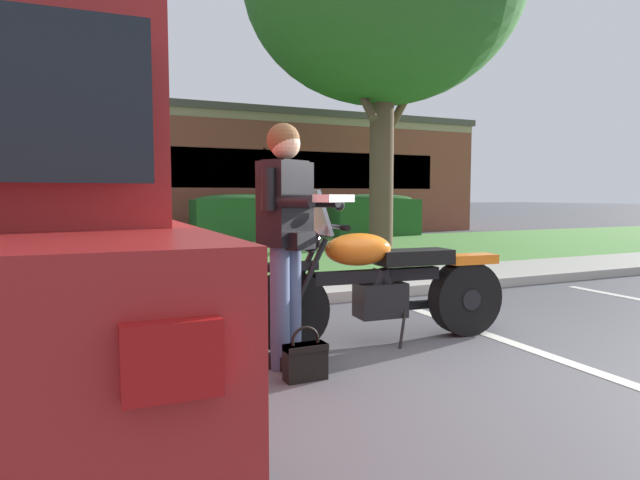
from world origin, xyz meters
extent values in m
plane|color=#4C4C51|center=(0.00, 0.00, 0.00)|extent=(140.00, 140.00, 0.00)
cube|color=#ADA89E|center=(0.00, 2.83, 0.06)|extent=(60.00, 0.20, 0.12)
cube|color=#ADA89E|center=(0.00, 3.68, 0.04)|extent=(60.00, 1.50, 0.08)
cube|color=#518E3D|center=(0.00, 7.64, 0.03)|extent=(60.00, 6.40, 0.06)
cube|color=silver|center=(-2.10, 0.20, 0.00)|extent=(0.29, 4.40, 0.01)
cube|color=silver|center=(0.60, 0.20, 0.00)|extent=(0.29, 4.40, 0.01)
cylinder|color=black|center=(-1.14, 1.13, 0.32)|extent=(0.65, 0.15, 0.64)
cylinder|color=black|center=(-1.14, 1.13, 0.32)|extent=(0.19, 0.13, 0.18)
cylinder|color=black|center=(0.46, 1.01, 0.32)|extent=(0.65, 0.23, 0.64)
cylinder|color=black|center=(0.46, 1.01, 0.32)|extent=(0.19, 0.21, 0.18)
cube|color=black|center=(-1.14, 1.13, 0.67)|extent=(0.45, 0.17, 0.06)
cube|color=orange|center=(0.51, 1.00, 0.66)|extent=(0.45, 0.23, 0.08)
cylinder|color=black|center=(-1.01, 1.04, 0.60)|extent=(0.31, 0.07, 0.58)
cylinder|color=black|center=(-1.00, 1.20, 0.60)|extent=(0.31, 0.07, 0.58)
sphere|color=black|center=(-0.97, 1.12, 0.86)|extent=(0.17, 0.17, 0.17)
cylinder|color=black|center=(-0.83, 1.11, 0.98)|extent=(0.09, 0.72, 0.03)
cylinder|color=black|center=(-0.86, 0.75, 0.98)|extent=(0.05, 0.10, 0.04)
cylinder|color=black|center=(-0.80, 1.47, 0.98)|extent=(0.05, 0.10, 0.04)
sphere|color=black|center=(-0.87, 0.81, 1.14)|extent=(0.08, 0.08, 0.08)
sphere|color=black|center=(-0.82, 1.41, 1.14)|extent=(0.08, 0.08, 0.08)
cube|color=#B2BCC6|center=(-0.91, 1.12, 1.08)|extent=(0.17, 0.37, 0.35)
cube|color=black|center=(-0.39, 1.07, 0.56)|extent=(1.10, 0.19, 0.10)
ellipsoid|color=orange|center=(-0.56, 1.09, 0.78)|extent=(0.58, 0.36, 0.26)
cube|color=black|center=(-0.06, 1.05, 0.70)|extent=(0.66, 0.33, 0.12)
cube|color=black|center=(-0.36, 1.07, 0.36)|extent=(0.42, 0.27, 0.28)
cylinder|color=black|center=(-0.39, 1.08, 0.52)|extent=(0.18, 0.13, 0.21)
cylinder|color=black|center=(-0.33, 1.07, 0.52)|extent=(0.18, 0.13, 0.21)
cylinder|color=black|center=(0.02, 1.18, 0.26)|extent=(0.60, 0.13, 0.08)
cylinder|color=black|center=(0.22, 1.17, 0.26)|extent=(0.60, 0.13, 0.08)
cylinder|color=black|center=(-0.25, 0.90, 0.15)|extent=(0.13, 0.11, 0.30)
cube|color=black|center=(-1.21, 0.85, 0.05)|extent=(0.22, 0.26, 0.10)
cube|color=black|center=(-1.33, 0.77, 0.05)|extent=(0.22, 0.26, 0.10)
cylinder|color=#47567A|center=(-1.22, 0.86, 0.43)|extent=(0.14, 0.14, 0.86)
cylinder|color=#47567A|center=(-1.34, 0.79, 0.43)|extent=(0.14, 0.14, 0.86)
cube|color=black|center=(-1.28, 0.83, 1.15)|extent=(0.44, 0.39, 0.58)
cube|color=black|center=(-1.28, 0.83, 1.42)|extent=(0.36, 0.33, 0.06)
sphere|color=tan|center=(-1.28, 0.83, 1.56)|extent=(0.21, 0.21, 0.21)
sphere|color=brown|center=(-1.29, 0.84, 1.59)|extent=(0.23, 0.23, 0.23)
cube|color=black|center=(-1.21, 0.72, 0.90)|extent=(0.24, 0.20, 0.12)
cylinder|color=black|center=(-1.06, 0.78, 1.17)|extent=(0.26, 0.34, 0.09)
cylinder|color=black|center=(-1.33, 0.61, 1.17)|extent=(0.26, 0.34, 0.09)
cylinder|color=black|center=(-1.08, 0.93, 1.25)|extent=(0.10, 0.10, 0.28)
cylinder|color=black|center=(-1.46, 0.69, 1.25)|extent=(0.10, 0.10, 0.28)
cube|color=white|center=(-1.12, 0.57, 1.19)|extent=(0.44, 0.44, 0.05)
cube|color=black|center=(-1.27, 0.51, 0.12)|extent=(0.28, 0.12, 0.24)
cube|color=black|center=(-1.27, 0.50, 0.22)|extent=(0.28, 0.13, 0.04)
torus|color=black|center=(-1.27, 0.51, 0.26)|extent=(0.20, 0.02, 0.20)
cube|color=black|center=(-2.32, 0.59, 1.48)|extent=(0.13, 2.73, 0.55)
cube|color=black|center=(-3.08, 3.16, 0.40)|extent=(1.90, 0.16, 0.20)
cube|color=#B21414|center=(-2.49, -1.62, 0.88)|extent=(0.20, 0.07, 0.16)
cylinder|color=black|center=(-2.22, 2.20, 0.30)|extent=(0.26, 0.61, 0.60)
cylinder|color=black|center=(-2.31, -0.72, 0.30)|extent=(0.26, 0.61, 0.60)
cylinder|color=brown|center=(3.83, 7.96, 1.77)|extent=(0.54, 0.54, 3.53)
cylinder|color=brown|center=(4.44, 7.96, 3.38)|extent=(0.19, 1.35, 1.25)
cylinder|color=brown|center=(3.29, 7.96, 3.45)|extent=(0.19, 1.22, 1.37)
cube|color=#235623|center=(-2.44, 10.81, 0.55)|extent=(2.56, 0.90, 1.10)
ellipsoid|color=#235623|center=(-2.44, 10.81, 1.10)|extent=(2.43, 0.84, 0.28)
cube|color=#235623|center=(1.45, 10.81, 0.55)|extent=(2.52, 0.90, 1.10)
ellipsoid|color=#235623|center=(1.45, 10.81, 1.10)|extent=(2.39, 0.84, 0.28)
cube|color=#235623|center=(5.34, 10.81, 0.55)|extent=(2.65, 0.90, 1.10)
ellipsoid|color=#235623|center=(5.34, 10.81, 1.10)|extent=(2.51, 0.84, 0.28)
cube|color=brown|center=(-1.27, 17.63, 1.79)|extent=(22.74, 10.51, 3.57)
cube|color=#998466|center=(-1.27, 12.41, 3.45)|extent=(22.74, 0.10, 0.24)
cube|color=#4C4742|center=(-1.27, 17.63, 3.67)|extent=(22.97, 10.62, 0.20)
cube|color=#1E282D|center=(-1.27, 12.40, 1.96)|extent=(19.33, 0.06, 1.10)
cube|color=brown|center=(-1.27, 12.39, 1.96)|extent=(0.08, 0.04, 1.20)
cube|color=brown|center=(2.60, 12.39, 1.96)|extent=(0.08, 0.04, 1.20)
cube|color=brown|center=(6.47, 12.39, 1.96)|extent=(0.08, 0.04, 1.20)
cube|color=#473323|center=(3.28, 12.41, 1.05)|extent=(1.00, 0.08, 2.10)
camera|label=1|loc=(-2.68, -2.73, 1.21)|focal=30.90mm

